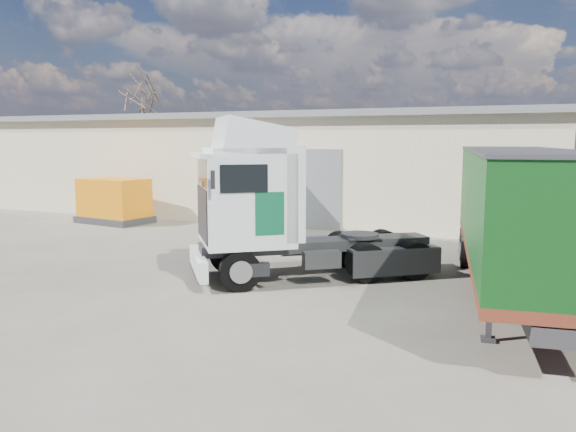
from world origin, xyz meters
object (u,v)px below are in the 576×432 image
at_px(bare_tree, 143,84).
at_px(panel_van, 277,204).
at_px(tractor_unit, 276,212).
at_px(orange_skip, 114,204).
at_px(box_trailer, 517,207).

distance_m(bare_tree, panel_van, 19.59).
bearing_deg(panel_van, tractor_unit, -66.22).
bearing_deg(orange_skip, box_trailer, -11.05).
bearing_deg(tractor_unit, orange_skip, -158.41).
bearing_deg(bare_tree, orange_skip, -59.12).
height_order(tractor_unit, box_trailer, tractor_unit).
distance_m(bare_tree, orange_skip, 15.48).
height_order(tractor_unit, orange_skip, tractor_unit).
relative_size(panel_van, orange_skip, 1.42).
height_order(box_trailer, orange_skip, box_trailer).
bearing_deg(orange_skip, bare_tree, 128.86).
xyz_separation_m(bare_tree, orange_skip, (7.09, -11.85, -6.99)).
xyz_separation_m(bare_tree, tractor_unit, (18.85, -18.84, -5.97)).
bearing_deg(orange_skip, tractor_unit, -22.75).
distance_m(tractor_unit, orange_skip, 13.72).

